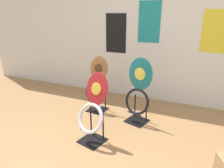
# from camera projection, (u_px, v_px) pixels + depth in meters

# --- Properties ---
(wall_back) EXTENTS (8.00, 0.07, 2.60)m
(wall_back) POSITION_uv_depth(u_px,v_px,m) (171.00, 25.00, 3.15)
(wall_back) COLOR silver
(wall_back) RESTS_ON ground_plane
(toilet_seat_display_teal_sax) EXTENTS (0.40, 0.35, 0.93)m
(toilet_seat_display_teal_sax) POSITION_uv_depth(u_px,v_px,m) (138.00, 93.00, 2.74)
(toilet_seat_display_teal_sax) COLOR black
(toilet_seat_display_teal_sax) RESTS_ON ground_plane
(toilet_seat_display_crimson_swirl) EXTENTS (0.40, 0.38, 0.84)m
(toilet_seat_display_crimson_swirl) POSITION_uv_depth(u_px,v_px,m) (93.00, 111.00, 2.32)
(toilet_seat_display_crimson_swirl) COLOR black
(toilet_seat_display_crimson_swirl) RESTS_ON ground_plane
(toilet_seat_display_woodgrain) EXTENTS (0.39, 0.30, 0.86)m
(toilet_seat_display_woodgrain) POSITION_uv_depth(u_px,v_px,m) (97.00, 87.00, 3.10)
(toilet_seat_display_woodgrain) COLOR black
(toilet_seat_display_woodgrain) RESTS_ON ground_plane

